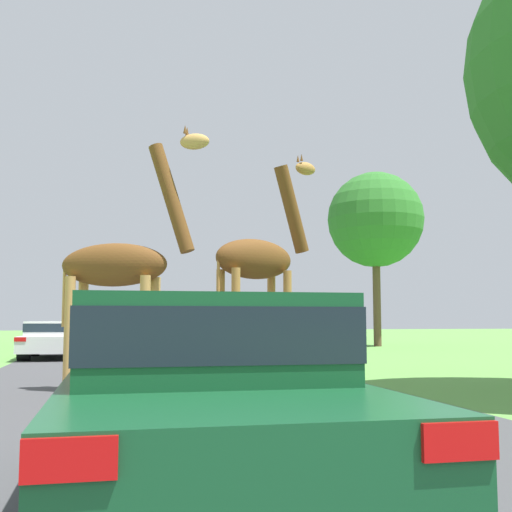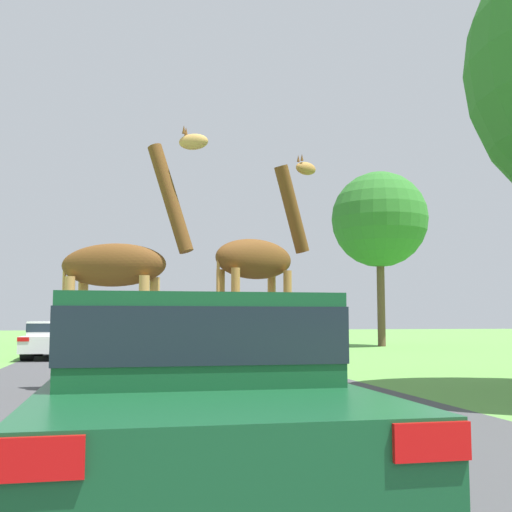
% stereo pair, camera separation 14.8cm
% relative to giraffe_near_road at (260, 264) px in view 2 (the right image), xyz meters
% --- Properties ---
extents(road, '(8.00, 120.00, 0.00)m').
position_rel_giraffe_near_road_xyz_m(road, '(-2.01, 16.02, -2.49)').
color(road, '#424244').
rests_on(road, ground).
extents(giraffe_near_road, '(2.66, 1.48, 5.10)m').
position_rel_giraffe_near_road_xyz_m(giraffe_near_road, '(0.00, 0.00, 0.00)').
color(giraffe_near_road, '#B77F3D').
rests_on(giraffe_near_road, ground).
extents(giraffe_companion, '(2.80, 1.53, 4.90)m').
position_rel_giraffe_near_road_xyz_m(giraffe_companion, '(-2.96, -1.32, -0.28)').
color(giraffe_companion, tan).
rests_on(giraffe_companion, ground).
extents(car_lead_maroon, '(1.89, 4.34, 1.47)m').
position_rel_giraffe_near_road_xyz_m(car_lead_maroon, '(-2.48, -8.84, -1.73)').
color(car_lead_maroon, '#144C28').
rests_on(car_lead_maroon, ground).
extents(car_queue_right, '(1.85, 4.47, 1.36)m').
position_rel_giraffe_near_road_xyz_m(car_queue_right, '(-3.81, 14.93, -1.77)').
color(car_queue_right, black).
rests_on(car_queue_right, ground).
extents(car_queue_left, '(1.90, 4.45, 1.21)m').
position_rel_giraffe_near_road_xyz_m(car_queue_left, '(0.21, 6.08, -1.84)').
color(car_queue_left, maroon).
rests_on(car_queue_left, ground).
extents(car_far_ahead, '(1.82, 4.66, 1.44)m').
position_rel_giraffe_near_road_xyz_m(car_far_ahead, '(0.09, 11.55, -1.74)').
color(car_far_ahead, navy).
rests_on(car_far_ahead, ground).
extents(car_verge_right, '(1.93, 4.36, 1.24)m').
position_rel_giraffe_near_road_xyz_m(car_verge_right, '(-5.02, 9.46, -1.83)').
color(car_verge_right, silver).
rests_on(car_verge_right, ground).
extents(tree_right_cluster, '(4.73, 4.73, 8.59)m').
position_rel_giraffe_near_road_xyz_m(tree_right_cluster, '(9.56, 15.87, 3.71)').
color(tree_right_cluster, brown).
rests_on(tree_right_cluster, ground).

